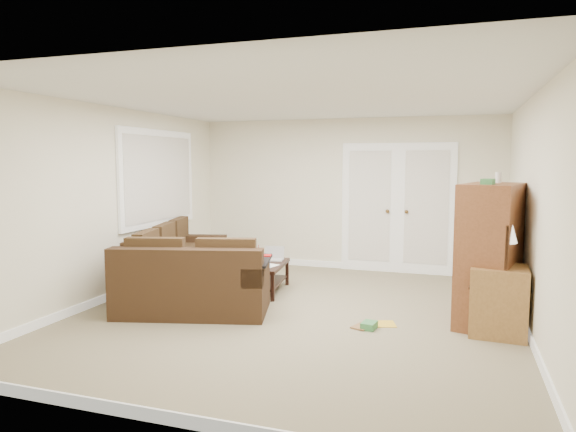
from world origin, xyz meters
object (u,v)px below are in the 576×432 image
(sectional_sofa, at_px, (186,274))
(coffee_table, at_px, (266,276))
(tv_armoire, at_px, (489,254))
(side_cabinet, at_px, (499,295))

(sectional_sofa, height_order, coffee_table, sectional_sofa)
(coffee_table, relative_size, tv_armoire, 0.61)
(sectional_sofa, distance_m, tv_armoire, 3.74)
(coffee_table, height_order, tv_armoire, tv_armoire)
(side_cabinet, bearing_deg, coffee_table, 166.81)
(tv_armoire, distance_m, side_cabinet, 0.50)
(sectional_sofa, relative_size, tv_armoire, 1.68)
(side_cabinet, bearing_deg, sectional_sofa, -179.67)
(coffee_table, relative_size, side_cabinet, 0.87)
(coffee_table, bearing_deg, sectional_sofa, -149.58)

